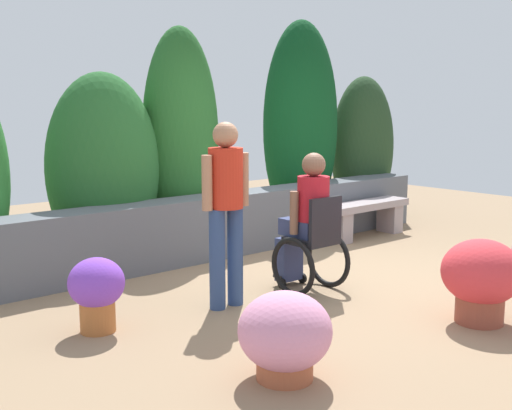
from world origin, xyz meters
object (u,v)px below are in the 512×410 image
Objects in this scene: flower_pot_terracotta_by_wall at (481,278)px; person_standing_companion at (226,202)px; stone_bench at (366,214)px; flower_pot_small_foreground at (285,336)px; flower_pot_purple_near at (97,290)px; person_in_wheelchair at (309,227)px.

person_standing_companion is at bearing 127.84° from flower_pot_terracotta_by_wall.
stone_bench is 2.30× the size of flower_pot_small_foreground.
person_standing_companion reaches higher than flower_pot_terracotta_by_wall.
person_standing_companion is 2.64× the size of flower_pot_small_foreground.
person_standing_companion is at bearing 65.78° from flower_pot_small_foreground.
flower_pot_small_foreground reaches higher than stone_bench.
person_standing_companion reaches higher than flower_pot_small_foreground.
person_standing_companion is (-3.25, -1.11, 0.63)m from stone_bench.
stone_bench is 4.50m from flower_pot_purple_near.
person_standing_companion is at bearing -164.23° from stone_bench.
flower_pot_small_foreground is at bearing -149.98° from stone_bench.
flower_pot_terracotta_by_wall is at bearing -39.60° from person_standing_companion.
flower_pot_purple_near is at bearing 107.81° from flower_pot_small_foreground.
flower_pot_small_foreground is at bearing -72.19° from flower_pot_purple_near.
person_standing_companion is 2.34× the size of flower_pot_terracotta_by_wall.
stone_bench is 1.06× the size of person_in_wheelchair.
person_in_wheelchair is 2.24× the size of flower_pot_purple_near.
flower_pot_terracotta_by_wall reaches higher than stone_bench.
stone_bench is 0.87× the size of person_standing_companion.
flower_pot_small_foreground is at bearing -139.23° from person_in_wheelchair.
stone_bench is 2.68m from person_in_wheelchair.
flower_pot_purple_near is 1.68m from flower_pot_small_foreground.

